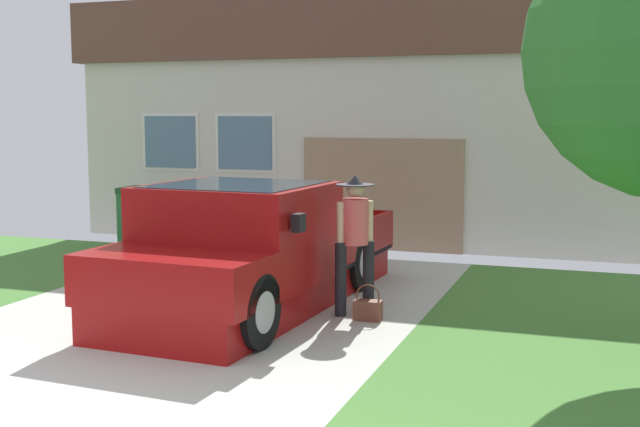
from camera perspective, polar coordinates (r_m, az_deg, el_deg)
The scene contains 5 objects.
pickup_truck at distance 10.16m, azimuth -5.36°, elevation -2.87°, with size 2.30×5.16×1.60m.
person_with_hat at distance 9.86m, azimuth 2.46°, elevation -1.42°, with size 0.47×0.47×1.71m.
handbag at distance 9.77m, azimuth 3.37°, elevation -6.67°, with size 0.33×0.18×0.44m.
house_with_garage at distance 17.60m, azimuth 4.60°, elevation 6.66°, with size 11.39×6.09×4.62m.
wheeled_trash_bin at distance 15.05m, azimuth -12.42°, elevation -0.16°, with size 0.60×0.72×1.13m.
Camera 1 is at (4.61, -4.18, 2.44)m, focal length 45.73 mm.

